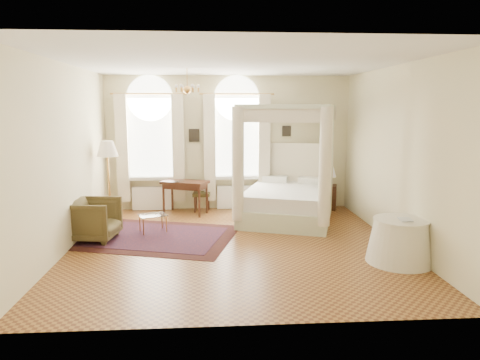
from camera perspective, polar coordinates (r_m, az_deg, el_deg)
The scene contains 18 objects.
ground at distance 8.05m, azimuth -0.61°, elevation -8.63°, with size 6.00×6.00×0.00m, color brown.
room_walls at distance 7.67m, azimuth -0.64°, elevation 5.57°, with size 6.00×6.00×6.00m.
window_left at distance 10.66m, azimuth -11.78°, elevation 3.84°, with size 1.62×0.27×3.29m.
window_right at distance 10.58m, azimuth -0.42°, elevation 4.00°, with size 1.62×0.27×3.29m.
chandelier at distance 8.86m, azimuth -7.05°, elevation 12.03°, with size 0.51×0.45×0.50m.
wall_pictures at distance 10.64m, azimuth -1.06°, elevation 6.21°, with size 2.54×0.03×0.39m.
canopy_bed at distance 9.71m, azimuth 6.37°, elevation -1.93°, with size 2.57×2.85×2.59m.
nightstand at distance 10.96m, azimuth 11.57°, elevation -2.24°, with size 0.43×0.39×0.61m, color #36190E.
nightstand_lamp at distance 10.86m, azimuth 11.86°, elevation 0.91°, with size 0.31×0.31×0.46m.
writing_desk at distance 10.29m, azimuth -7.35°, elevation -0.76°, with size 1.20×0.93×0.80m.
laptop at distance 10.17m, azimuth -8.40°, elevation -0.17°, with size 0.29×0.19×0.02m, color black.
stool at distance 10.55m, azimuth -5.12°, elevation -2.07°, with size 0.44×0.44×0.47m.
armchair at distance 8.69m, azimuth -18.95°, elevation -5.02°, with size 0.86×0.89×0.81m, color #44381D.
coffee_table at distance 8.93m, azimuth -11.56°, elevation -4.77°, with size 0.65×0.56×0.37m.
floor_lamp at distance 9.80m, azimuth -17.26°, elevation 3.47°, with size 0.47×0.47×1.81m.
oriental_rug at distance 8.70m, azimuth -11.47°, elevation -7.38°, with size 3.59×2.98×0.01m.
side_table at distance 7.56m, azimuth 20.54°, elevation -7.63°, with size 1.07×1.07×0.73m.
book at distance 7.37m, azimuth 20.47°, elevation -4.97°, with size 0.19×0.26×0.02m, color black.
Camera 1 is at (-0.43, -7.64, 2.52)m, focal length 32.00 mm.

